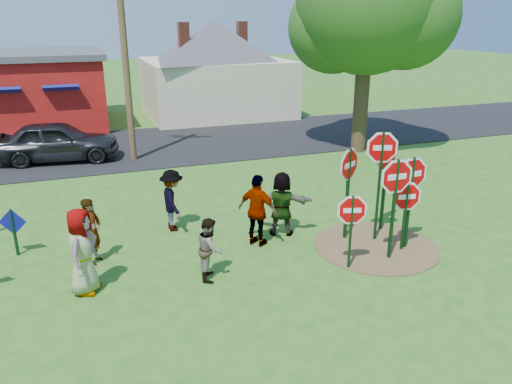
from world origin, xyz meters
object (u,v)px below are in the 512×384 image
Objects in this scene: stop_sign_c at (396,187)px; leafy_tree at (371,9)px; stop_sign_d at (386,164)px; stop_sign_b at (381,159)px; person_b at (92,231)px; stop_sign_a at (352,216)px; person_a at (82,251)px; utility_pole at (124,49)px; suv at (57,141)px.

stop_sign_c is 11.21m from leafy_tree.
stop_sign_b is at bearing -154.94° from stop_sign_d.
person_b is (-7.10, 1.22, -1.43)m from stop_sign_b.
stop_sign_b reaches higher than stop_sign_a.
person_a is at bearing -144.80° from leafy_tree.
stop_sign_d is 11.37m from utility_pole.
stop_sign_d is 1.40× the size of person_a.
stop_sign_d is 13.46m from suv.
person_a is 11.04m from suv.
stop_sign_d is 0.30× the size of leafy_tree.
stop_sign_a reaches higher than person_a.
stop_sign_b is at bearing -136.50° from suv.
stop_sign_b is 1.14m from stop_sign_c.
stop_sign_c is at bearing -139.84° from suv.
stop_sign_c is 14.26m from suv.
person_a is at bearing 165.23° from stop_sign_d.
stop_sign_d reaches higher than suv.
suv is at bearing 168.17° from leafy_tree.
stop_sign_a is 2.08m from stop_sign_b.
suv is (-8.01, 10.88, -1.40)m from stop_sign_b.
stop_sign_b is 1.60× the size of person_a.
utility_pole is (2.23, 10.20, 3.49)m from person_a.
leafy_tree is (9.67, -1.80, 1.43)m from utility_pole.
stop_sign_c is at bearing 21.79° from stop_sign_a.
person_a is at bearing -161.43° from person_b.
utility_pole is at bearing 115.37° from stop_sign_c.
leafy_tree reaches higher than stop_sign_d.
stop_sign_c is 1.00× the size of stop_sign_d.
person_a is 11.00m from utility_pole.
leafy_tree is (11.90, 8.39, 4.92)m from person_a.
stop_sign_a is 0.73× the size of stop_sign_c.
person_b is 9.70m from suv.
stop_sign_c is at bearing -136.11° from stop_sign_d.
stop_sign_d is 9.57m from leafy_tree.
stop_sign_b is 0.81m from stop_sign_d.
stop_sign_c is 12.39m from utility_pole.
stop_sign_a is at bearing -83.80° from person_b.
stop_sign_a reaches higher than suv.
stop_sign_b is 7.47m from person_a.
stop_sign_a is 0.21× the size of leafy_tree.
suv is at bearing 124.70° from stop_sign_c.
leafy_tree reaches higher than stop_sign_a.
utility_pole is (-5.65, 9.53, 2.52)m from stop_sign_d.
person_b is (-6.85, 2.26, -1.05)m from stop_sign_c.
stop_sign_c reaches higher than person_b.
utility_pole is (-4.87, 11.10, 2.58)m from stop_sign_c.
suv is at bearing 134.81° from stop_sign_a.
leafy_tree is (4.80, 9.30, 4.01)m from stop_sign_c.
leafy_tree is (11.65, 7.03, 5.06)m from person_b.
stop_sign_c is (-0.26, -1.05, -0.38)m from stop_sign_b.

